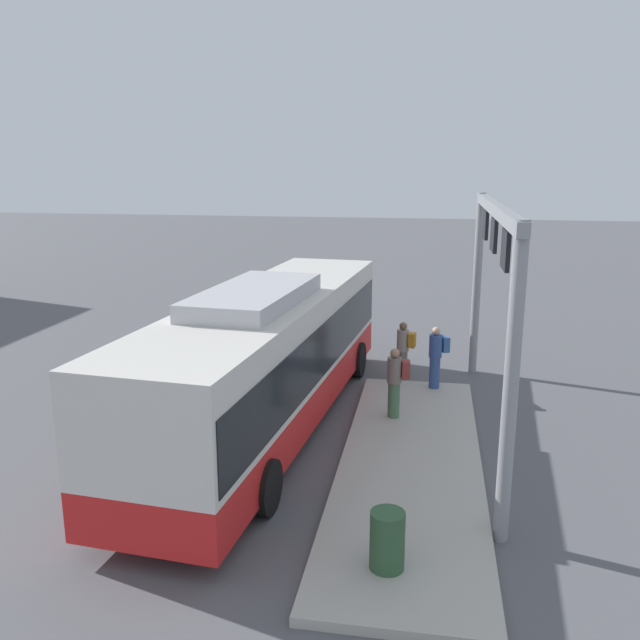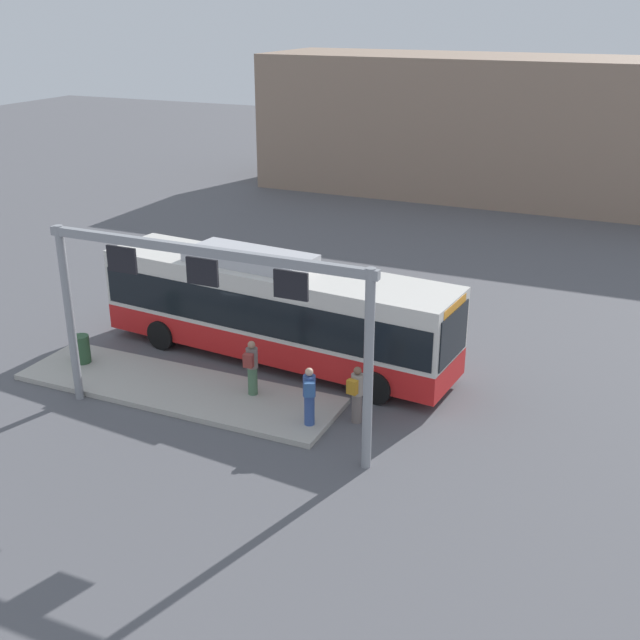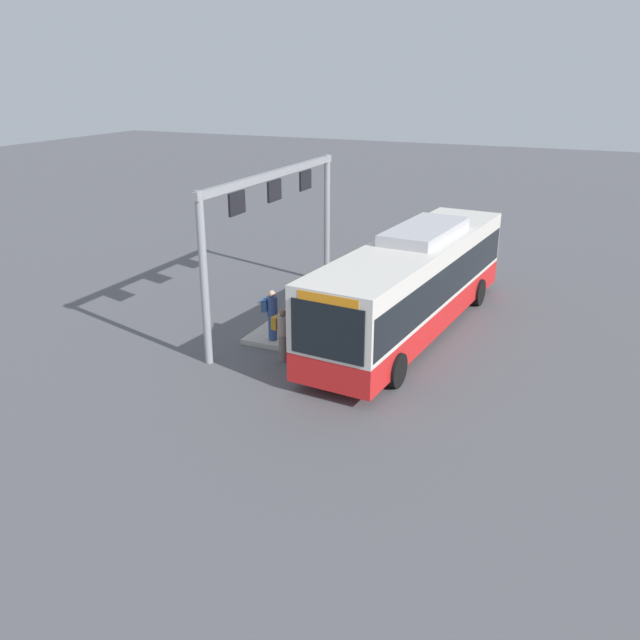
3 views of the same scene
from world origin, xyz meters
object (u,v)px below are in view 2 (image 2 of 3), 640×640
bus_main (275,306)px  person_waiting_near (309,395)px  person_boarding (357,393)px  trash_bin (82,349)px  person_waiting_mid (252,367)px

bus_main → person_waiting_near: (2.94, -3.76, -0.76)m
person_boarding → trash_bin: size_ratio=1.86×
trash_bin → bus_main: bearing=30.2°
person_boarding → person_waiting_near: 1.35m
person_boarding → trash_bin: 9.24m
bus_main → person_waiting_near: bus_main is taller
bus_main → person_boarding: 4.96m
person_boarding → person_waiting_near: (-1.00, -0.90, 0.16)m
person_waiting_near → person_boarding: bearing=-73.7°
person_waiting_near → bus_main: bearing=12.4°
person_waiting_near → trash_bin: 8.28m
bus_main → person_waiting_mid: size_ratio=7.23×
person_boarding → trash_bin: (-9.23, -0.21, -0.28)m
person_waiting_near → trash_bin: (-8.24, 0.69, -0.44)m
trash_bin → person_waiting_near: bearing=-4.8°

